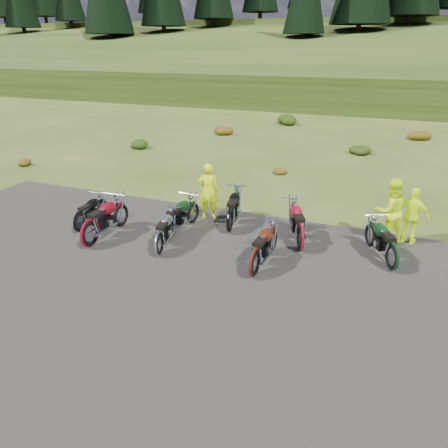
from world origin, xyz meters
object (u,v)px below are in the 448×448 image
at_px(motorcycle_0, 82,232).
at_px(person_middle, 208,192).
at_px(motorcycle_7, 390,270).
at_px(motorcycle_3, 160,256).

relative_size(motorcycle_0, person_middle, 0.99).
bearing_deg(motorcycle_7, motorcycle_0, 69.58).
distance_m(motorcycle_3, person_middle, 3.15).
relative_size(motorcycle_0, motorcycle_7, 0.89).
bearing_deg(motorcycle_3, person_middle, -15.20).
distance_m(motorcycle_0, motorcycle_3, 3.12).
bearing_deg(person_middle, motorcycle_3, 70.92).
relative_size(motorcycle_3, person_middle, 1.06).
xyz_separation_m(motorcycle_0, person_middle, (3.22, 2.51, 0.94)).
height_order(motorcycle_7, person_middle, person_middle).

